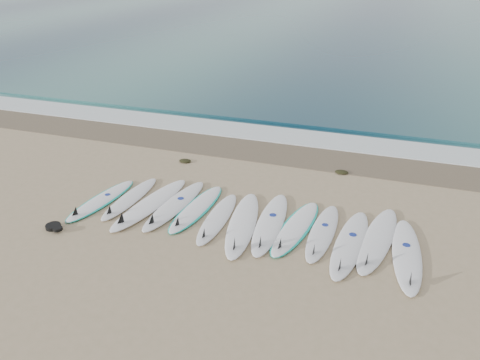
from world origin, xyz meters
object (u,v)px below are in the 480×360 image
(surfboard_0, at_px, (100,200))
(surfboard_6, at_px, (242,225))
(surfboard_12, at_px, (407,256))
(leash_coil, at_px, (54,227))

(surfboard_0, distance_m, surfboard_6, 3.53)
(surfboard_0, relative_size, surfboard_12, 0.88)
(surfboard_6, xyz_separation_m, leash_coil, (-3.78, -1.36, -0.01))
(surfboard_0, xyz_separation_m, surfboard_12, (6.91, -0.05, 0.01))
(surfboard_0, xyz_separation_m, leash_coil, (-0.25, -1.35, 0.01))
(surfboard_6, relative_size, surfboard_12, 1.06)
(surfboard_0, bearing_deg, surfboard_12, 6.16)
(surfboard_0, bearing_deg, leash_coil, -93.89)
(surfboard_6, height_order, surfboard_12, surfboard_6)
(surfboard_12, xyz_separation_m, leash_coil, (-7.16, -1.29, -0.01))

